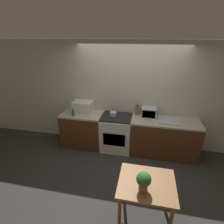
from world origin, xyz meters
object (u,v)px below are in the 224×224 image
at_px(bottle, 73,113).
at_px(microwave, 83,107).
at_px(stove_range, 116,133).
at_px(toaster_oven, 149,112).
at_px(dining_table, 146,188).
at_px(kettle, 113,113).

bearing_deg(bottle, microwave, 63.17).
bearing_deg(stove_range, microwave, 172.63).
height_order(microwave, toaster_oven, microwave).
relative_size(stove_range, microwave, 1.87).
xyz_separation_m(toaster_oven, dining_table, (0.01, -1.94, -0.36)).
distance_m(stove_range, bottle, 1.16).
xyz_separation_m(stove_range, bottle, (-1.02, -0.18, 0.53)).
height_order(kettle, dining_table, kettle).
relative_size(stove_range, kettle, 5.33).
height_order(stove_range, kettle, kettle).
distance_m(microwave, toaster_oven, 1.62).
bearing_deg(dining_table, toaster_oven, 90.40).
bearing_deg(bottle, kettle, 12.12).
bearing_deg(bottle, stove_range, 9.86).
xyz_separation_m(bottle, dining_table, (1.78, -1.61, -0.33)).
distance_m(stove_range, toaster_oven, 0.95).
bearing_deg(toaster_oven, kettle, -171.20).
distance_m(microwave, bottle, 0.33).
distance_m(kettle, bottle, 0.96).
height_order(bottle, dining_table, bottle).
bearing_deg(microwave, bottle, -116.83).
distance_m(stove_range, microwave, 1.06).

